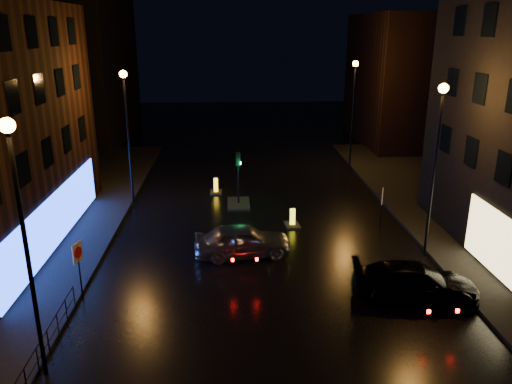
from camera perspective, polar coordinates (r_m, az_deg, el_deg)
The scene contains 15 objects.
ground at distance 19.24m, azimuth 2.60°, elevation -15.54°, with size 120.00×120.00×0.00m, color black.
building_far_left at distance 53.00m, azimuth -19.26°, elevation 13.28°, with size 8.00×16.00×14.00m, color black.
building_far_right at distance 50.95m, azimuth 16.45°, elevation 12.25°, with size 8.00×14.00×12.00m, color black.
street_lamp_lnear at distance 16.03m, azimuth -25.28°, elevation -2.25°, with size 0.44×0.44×8.37m.
street_lamp_lfar at distance 30.95m, azimuth -14.56°, elevation 8.13°, with size 0.44×0.44×8.37m.
street_lamp_rnear at distance 24.42m, azimuth 19.97°, elevation 5.02°, with size 0.44×0.44×8.37m.
street_lamp_rfar at distance 39.41m, azimuth 11.08°, elevation 10.44°, with size 0.44×0.44×8.37m.
traffic_signal at distance 31.60m, azimuth -2.01°, elevation -0.58°, with size 1.40×2.40×3.45m.
guard_railing at distance 19.00m, azimuth -22.73°, elevation -14.95°, with size 0.05×6.04×1.00m.
silver_hatchback at distance 24.50m, azimuth -1.51°, elevation -5.57°, with size 1.90×4.71×1.60m, color #B1B3B9.
dark_sedan at distance 21.86m, azimuth 17.72°, elevation -9.77°, with size 2.09×5.15×1.49m, color black.
bollard_near at distance 28.38m, azimuth 4.18°, elevation -3.45°, with size 0.89×1.23×1.02m.
bollard_far at distance 34.01m, azimuth -4.60°, elevation 0.27°, with size 0.80×1.19×1.03m.
road_sign_left at distance 21.51m, azimuth -19.68°, elevation -7.05°, with size 0.25×0.60×2.52m.
road_sign_right at distance 27.84m, azimuth 14.21°, elevation -0.87°, with size 0.24×0.58×2.46m.
Camera 1 is at (-1.70, -15.90, 10.70)m, focal length 35.00 mm.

